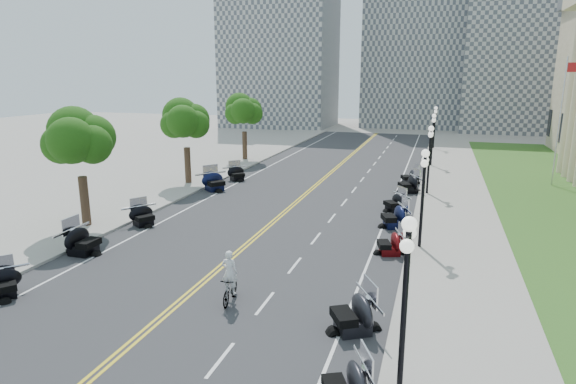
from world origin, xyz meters
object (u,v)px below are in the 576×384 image
(flagpole, at_px, (559,123))
(motorcycle_n_3, at_px, (347,383))
(bicycle, at_px, (230,289))
(cyclist_rider, at_px, (229,254))

(flagpole, height_order, motorcycle_n_3, flagpole)
(bicycle, height_order, cyclist_rider, cyclist_rider)
(flagpole, relative_size, cyclist_rider, 5.67)
(cyclist_rider, bearing_deg, bicycle, -0.00)
(flagpole, bearing_deg, bicycle, -121.54)
(flagpole, distance_m, motorcycle_n_3, 32.97)
(motorcycle_n_3, xyz_separation_m, cyclist_rider, (-5.41, 4.60, 1.32))
(flagpole, relative_size, motorcycle_n_3, 5.45)
(motorcycle_n_3, bearing_deg, cyclist_rider, -156.10)
(motorcycle_n_3, distance_m, cyclist_rider, 7.22)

